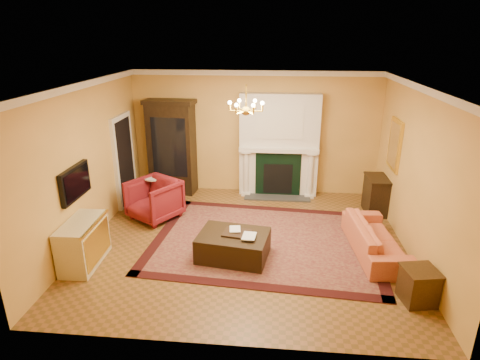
# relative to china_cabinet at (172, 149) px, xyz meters

# --- Properties ---
(floor) EXTENTS (6.00, 5.50, 0.02)m
(floor) POSITION_rel_china_cabinet_xyz_m (2.03, -2.49, -1.12)
(floor) COLOR brown
(floor) RESTS_ON ground
(ceiling) EXTENTS (6.00, 5.50, 0.02)m
(ceiling) POSITION_rel_china_cabinet_xyz_m (2.03, -2.49, 1.90)
(ceiling) COLOR white
(ceiling) RESTS_ON wall_back
(wall_back) EXTENTS (6.00, 0.02, 3.00)m
(wall_back) POSITION_rel_china_cabinet_xyz_m (2.03, 0.27, 0.39)
(wall_back) COLOR #DDA54F
(wall_back) RESTS_ON floor
(wall_front) EXTENTS (6.00, 0.02, 3.00)m
(wall_front) POSITION_rel_china_cabinet_xyz_m (2.03, -5.25, 0.39)
(wall_front) COLOR #DDA54F
(wall_front) RESTS_ON floor
(wall_left) EXTENTS (0.02, 5.50, 3.00)m
(wall_left) POSITION_rel_china_cabinet_xyz_m (-0.98, -2.49, 0.39)
(wall_left) COLOR #DDA54F
(wall_left) RESTS_ON floor
(wall_right) EXTENTS (0.02, 5.50, 3.00)m
(wall_right) POSITION_rel_china_cabinet_xyz_m (5.04, -2.49, 0.39)
(wall_right) COLOR #DDA54F
(wall_right) RESTS_ON floor
(fireplace) EXTENTS (1.90, 0.70, 2.50)m
(fireplace) POSITION_rel_china_cabinet_xyz_m (2.63, 0.08, 0.08)
(fireplace) COLOR silver
(fireplace) RESTS_ON wall_back
(crown_molding) EXTENTS (6.00, 5.50, 0.12)m
(crown_molding) POSITION_rel_china_cabinet_xyz_m (2.03, -1.53, 1.83)
(crown_molding) COLOR silver
(crown_molding) RESTS_ON ceiling
(doorway) EXTENTS (0.08, 1.05, 2.10)m
(doorway) POSITION_rel_china_cabinet_xyz_m (-0.93, -0.79, -0.07)
(doorway) COLOR silver
(doorway) RESTS_ON wall_left
(tv_panel) EXTENTS (0.09, 0.95, 0.58)m
(tv_panel) POSITION_rel_china_cabinet_xyz_m (-0.92, -3.09, 0.24)
(tv_panel) COLOR black
(tv_panel) RESTS_ON wall_left
(gilt_mirror) EXTENTS (0.06, 0.76, 1.05)m
(gilt_mirror) POSITION_rel_china_cabinet_xyz_m (5.00, -1.09, 0.54)
(gilt_mirror) COLOR yellow
(gilt_mirror) RESTS_ON wall_right
(chandelier) EXTENTS (0.63, 0.55, 0.53)m
(chandelier) POSITION_rel_china_cabinet_xyz_m (2.03, -2.49, 1.49)
(chandelier) COLOR gold
(chandelier) RESTS_ON ceiling
(oriental_rug) EXTENTS (4.54, 3.55, 0.02)m
(oriental_rug) POSITION_rel_china_cabinet_xyz_m (2.41, -2.42, -1.10)
(oriental_rug) COLOR #470F18
(oriental_rug) RESTS_ON floor
(china_cabinet) EXTENTS (1.16, 0.62, 2.23)m
(china_cabinet) POSITION_rel_china_cabinet_xyz_m (0.00, 0.00, 0.00)
(china_cabinet) COLOR black
(china_cabinet) RESTS_ON floor
(wingback_armchair) EXTENTS (1.26, 1.24, 0.96)m
(wingback_armchair) POSITION_rel_china_cabinet_xyz_m (-0.02, -1.60, -0.63)
(wingback_armchair) COLOR maroon
(wingback_armchair) RESTS_ON floor
(pedestal_table) EXTENTS (0.44, 0.44, 0.79)m
(pedestal_table) POSITION_rel_china_cabinet_xyz_m (-0.15, -1.14, -0.66)
(pedestal_table) COLOR black
(pedestal_table) RESTS_ON floor
(commode) EXTENTS (0.54, 1.09, 0.80)m
(commode) POSITION_rel_china_cabinet_xyz_m (-0.70, -3.51, -0.71)
(commode) COLOR beige
(commode) RESTS_ON floor
(coral_sofa) EXTENTS (0.75, 2.01, 0.77)m
(coral_sofa) POSITION_rel_china_cabinet_xyz_m (4.43, -2.65, -0.73)
(coral_sofa) COLOR #C7693F
(coral_sofa) RESTS_ON floor
(end_table) EXTENTS (0.53, 0.53, 0.53)m
(end_table) POSITION_rel_china_cabinet_xyz_m (4.75, -4.07, -0.85)
(end_table) COLOR #3A2510
(end_table) RESTS_ON floor
(console_table) EXTENTS (0.44, 0.74, 0.81)m
(console_table) POSITION_rel_china_cabinet_xyz_m (4.81, -0.84, -0.71)
(console_table) COLOR black
(console_table) RESTS_ON floor
(leather_ottoman) EXTENTS (1.33, 1.05, 0.45)m
(leather_ottoman) POSITION_rel_china_cabinet_xyz_m (1.86, -3.07, -0.87)
(leather_ottoman) COLOR black
(leather_ottoman) RESTS_ON oriental_rug
(ottoman_tray) EXTENTS (0.53, 0.44, 0.03)m
(ottoman_tray) POSITION_rel_china_cabinet_xyz_m (1.92, -3.05, -0.63)
(ottoman_tray) COLOR black
(ottoman_tray) RESTS_ON leather_ottoman
(book_a) EXTENTS (0.20, 0.05, 0.26)m
(book_a) POSITION_rel_china_cabinet_xyz_m (1.78, -2.98, -0.48)
(book_a) COLOR gray
(book_a) RESTS_ON ottoman_tray
(book_b) EXTENTS (0.23, 0.05, 0.31)m
(book_b) POSITION_rel_china_cabinet_xyz_m (2.04, -3.19, -0.46)
(book_b) COLOR gray
(book_b) RESTS_ON ottoman_tray
(topiary_left) EXTENTS (0.16, 0.16, 0.44)m
(topiary_left) POSITION_rel_china_cabinet_xyz_m (2.07, 0.04, 0.36)
(topiary_left) COLOR gray
(topiary_left) RESTS_ON fireplace
(topiary_right) EXTENTS (0.15, 0.15, 0.41)m
(topiary_right) POSITION_rel_china_cabinet_xyz_m (3.30, 0.04, 0.34)
(topiary_right) COLOR gray
(topiary_right) RESTS_ON fireplace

